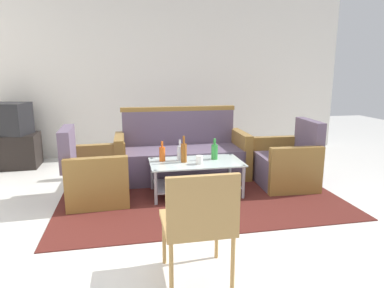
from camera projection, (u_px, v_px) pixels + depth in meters
ground_plane at (203, 225)px, 3.33m from camera, size 14.00×14.00×0.00m
wall_back at (164, 75)px, 5.96m from camera, size 6.52×0.12×2.80m
rug at (198, 193)px, 4.16m from camera, size 3.23×2.19×0.01m
couch at (182, 155)px, 4.75m from camera, size 1.81×0.76×0.96m
armchair_left at (95, 176)px, 3.90m from camera, size 0.72×0.78×0.85m
armchair_right at (287, 164)px, 4.40m from camera, size 0.74×0.79×0.85m
coffee_table at (196, 173)px, 4.09m from camera, size 1.10×0.60×0.40m
bottle_brown at (184, 152)px, 4.02m from camera, size 0.07×0.07×0.32m
bottle_green at (214, 151)px, 4.16m from camera, size 0.08×0.08×0.26m
bottle_clear at (180, 153)px, 4.10m from camera, size 0.07×0.07×0.26m
bottle_orange at (162, 154)px, 4.07m from camera, size 0.07×0.07×0.24m
cup at (199, 160)px, 3.95m from camera, size 0.08×0.08×0.10m
tv_stand at (11, 151)px, 5.25m from camera, size 0.80×0.50×0.52m
television at (7, 119)px, 5.14m from camera, size 0.69×0.58×0.48m
wicker_chair at (199, 218)px, 2.32m from camera, size 0.48×0.48×0.84m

